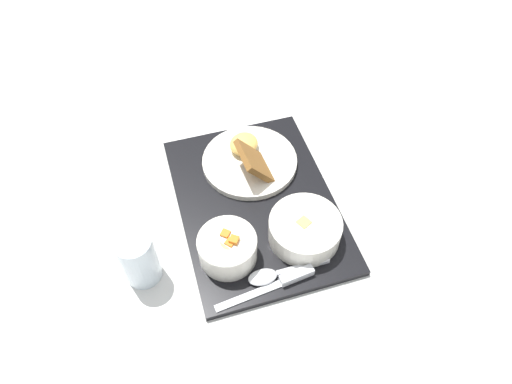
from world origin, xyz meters
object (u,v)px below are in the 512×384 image
bowl_soup (305,228)px  spoon (274,274)px  plate_main (250,159)px  glass_water (139,260)px  bowl_salad (227,247)px  knife (287,280)px

bowl_soup → spoon: bowl_soup is taller
plate_main → spoon: size_ratio=1.31×
plate_main → spoon: 0.28m
plate_main → glass_water: (-0.24, 0.23, 0.02)m
bowl_salad → knife: size_ratio=0.59×
knife → spoon: bearing=-49.8°
bowl_salad → plate_main: bearing=-17.3°
spoon → bowl_soup: bearing=-141.9°
plate_main → glass_water: glass_water is taller
bowl_soup → spoon: (-0.08, 0.07, -0.02)m
bowl_soup → plate_main: size_ratio=0.67×
bowl_salad → glass_water: (-0.01, 0.16, 0.01)m
bowl_soup → glass_water: 0.31m
bowl_soup → glass_water: (-0.03, 0.31, 0.01)m
plate_main → glass_water: bearing=135.8°
plate_main → spoon: (-0.28, -0.01, -0.01)m
knife → spoon: size_ratio=1.19×
knife → glass_water: (0.06, 0.26, 0.03)m
bowl_salad → glass_water: glass_water is taller
plate_main → bowl_salad: bearing=162.7°
bowl_soup → glass_water: glass_water is taller
bowl_salad → spoon: 0.10m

